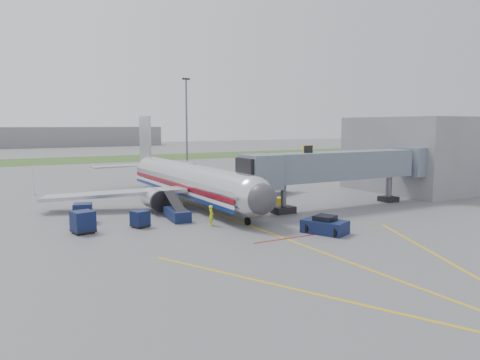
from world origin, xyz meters
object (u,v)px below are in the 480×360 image
belt_loader (177,213)px  ramp_worker (211,215)px  pushback_tug (325,226)px  airliner (189,181)px

belt_loader → ramp_worker: size_ratio=2.72×
pushback_tug → belt_loader: (-8.69, 11.31, -0.03)m
pushback_tug → belt_loader: size_ratio=0.83×
pushback_tug → airliner: bearing=101.8°
pushback_tug → ramp_worker: 10.11m
airliner → pushback_tug: size_ratio=8.60×
airliner → pushback_tug: airliner is taller
pushback_tug → belt_loader: bearing=127.5°
belt_loader → pushback_tug: bearing=-52.5°
pushback_tug → ramp_worker: ramp_worker is taller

